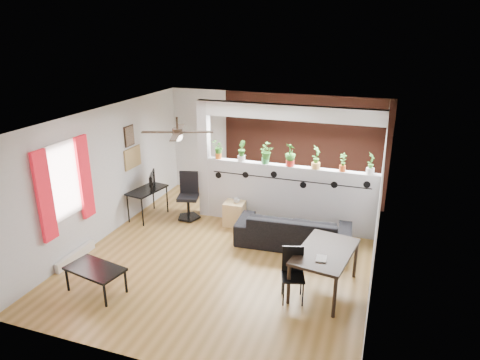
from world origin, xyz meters
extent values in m
cube|color=olive|center=(0.00, 0.00, -0.05)|extent=(6.30, 7.10, 0.10)
cube|color=#B7B7BA|center=(0.00, 3.02, 1.30)|extent=(6.30, 0.04, 2.90)
cube|color=#B7B7BA|center=(0.00, -3.02, 1.30)|extent=(6.30, 0.04, 2.90)
cube|color=#B7B7BA|center=(-2.62, 0.00, 1.30)|extent=(0.04, 7.10, 2.90)
cube|color=#B7B7BA|center=(2.62, 0.00, 1.30)|extent=(0.04, 7.10, 2.90)
cube|color=white|center=(0.00, 0.00, 2.65)|extent=(6.30, 7.10, 0.10)
cube|color=#BCBCC1|center=(0.80, 1.50, 0.68)|extent=(3.60, 0.18, 1.35)
cube|color=white|center=(0.80, 1.50, 2.45)|extent=(3.60, 0.18, 0.30)
cube|color=#BCBCC1|center=(-1.11, 1.50, 1.30)|extent=(0.22, 0.20, 2.60)
cube|color=#99422C|center=(0.80, 2.97, 1.30)|extent=(3.90, 0.05, 2.60)
cube|color=black|center=(0.80, 1.40, 1.08)|extent=(3.31, 0.01, 0.02)
cylinder|color=black|center=(-0.75, 1.40, 1.00)|extent=(0.14, 0.01, 0.14)
cylinder|color=black|center=(-0.13, 1.40, 1.08)|extent=(0.14, 0.01, 0.14)
cylinder|color=black|center=(0.49, 1.40, 1.16)|extent=(0.14, 0.01, 0.14)
cylinder|color=black|center=(1.11, 1.40, 1.00)|extent=(0.14, 0.01, 0.14)
cylinder|color=black|center=(1.73, 1.40, 1.08)|extent=(0.14, 0.01, 0.14)
cylinder|color=black|center=(2.35, 1.40, 1.16)|extent=(0.14, 0.01, 0.14)
cube|color=white|center=(-2.58, -1.20, 1.55)|extent=(0.02, 0.95, 1.25)
cube|color=white|center=(-2.57, -1.20, 1.55)|extent=(0.04, 1.05, 1.35)
cube|color=red|center=(-2.53, -1.70, 1.45)|extent=(0.06, 0.30, 1.55)
cube|color=red|center=(-2.53, -0.70, 1.45)|extent=(0.06, 0.30, 1.55)
cube|color=silver|center=(-2.54, -1.20, 0.09)|extent=(0.08, 1.00, 0.18)
cube|color=#9B7C4A|center=(-2.58, 0.95, 1.35)|extent=(0.03, 0.60, 0.45)
cube|color=#8C7259|center=(-2.58, 0.90, 1.85)|extent=(0.03, 0.30, 0.40)
cube|color=black|center=(-2.58, 0.90, 1.85)|extent=(0.02, 0.34, 0.44)
cylinder|color=black|center=(-0.80, -0.30, 2.50)|extent=(0.04, 0.04, 0.20)
cylinder|color=black|center=(-0.80, -0.30, 2.35)|extent=(0.18, 0.18, 0.10)
sphere|color=white|center=(-0.80, -0.30, 2.26)|extent=(0.17, 0.17, 0.17)
cube|color=black|center=(-0.48, -0.18, 2.34)|extent=(0.55, 0.29, 0.01)
cube|color=black|center=(-0.92, 0.02, 2.34)|extent=(0.29, 0.55, 0.01)
cube|color=black|center=(-1.12, -0.42, 2.34)|extent=(0.55, 0.29, 0.01)
cube|color=black|center=(-0.68, -0.62, 2.34)|extent=(0.29, 0.55, 0.01)
cylinder|color=orange|center=(-0.78, 1.50, 1.41)|extent=(0.14, 0.14, 0.12)
imported|color=#215C1A|center=(-0.78, 1.50, 1.60)|extent=(0.23, 0.24, 0.29)
cylinder|color=white|center=(-0.25, 1.50, 1.41)|extent=(0.16, 0.16, 0.12)
imported|color=#215C1A|center=(-0.25, 1.50, 1.62)|extent=(0.26, 0.28, 0.34)
cylinder|color=#338E43|center=(0.27, 1.50, 1.41)|extent=(0.15, 0.15, 0.12)
imported|color=#215C1A|center=(0.27, 1.50, 1.62)|extent=(0.28, 0.28, 0.33)
cylinder|color=red|center=(0.80, 1.50, 1.41)|extent=(0.17, 0.17, 0.12)
imported|color=#215C1A|center=(0.80, 1.50, 1.64)|extent=(0.31, 0.29, 0.37)
cylinder|color=#E6A751|center=(1.33, 1.50, 1.41)|extent=(0.18, 0.18, 0.12)
imported|color=#215C1A|center=(1.33, 1.50, 1.64)|extent=(0.25, 0.29, 0.38)
cylinder|color=#E8551B|center=(1.85, 1.50, 1.41)|extent=(0.13, 0.13, 0.12)
imported|color=#215C1A|center=(1.85, 1.50, 1.58)|extent=(0.21, 0.18, 0.27)
cylinder|color=white|center=(2.38, 1.50, 1.41)|extent=(0.16, 0.16, 0.12)
imported|color=#215C1A|center=(2.38, 1.50, 1.62)|extent=(0.22, 0.25, 0.33)
imported|color=black|center=(1.09, 0.70, 0.31)|extent=(2.15, 0.97, 0.61)
cube|color=tan|center=(-0.29, 1.16, 0.26)|extent=(0.44, 0.40, 0.52)
imported|color=gray|center=(-0.24, 1.16, 0.57)|extent=(0.16, 0.16, 0.11)
cube|color=black|center=(-2.25, 0.91, 0.65)|extent=(0.63, 0.99, 0.04)
cylinder|color=black|center=(-2.52, 0.52, 0.32)|extent=(0.03, 0.03, 0.63)
cylinder|color=black|center=(-2.12, 0.46, 0.32)|extent=(0.03, 0.03, 0.63)
cylinder|color=black|center=(-2.38, 1.36, 0.32)|extent=(0.03, 0.03, 0.63)
cylinder|color=black|center=(-1.98, 1.29, 0.32)|extent=(0.03, 0.03, 0.63)
imported|color=black|center=(-2.25, 1.06, 0.76)|extent=(0.33, 0.18, 0.19)
cylinder|color=black|center=(-1.36, 1.11, 0.04)|extent=(0.54, 0.54, 0.04)
cylinder|color=black|center=(-1.36, 1.11, 0.27)|extent=(0.06, 0.06, 0.45)
cube|color=black|center=(-1.36, 1.11, 0.51)|extent=(0.53, 0.53, 0.07)
cube|color=black|center=(-1.41, 1.30, 0.80)|extent=(0.41, 0.17, 0.49)
cube|color=black|center=(1.88, -0.65, 0.69)|extent=(0.99, 1.42, 0.05)
cylinder|color=black|center=(1.43, -1.20, 0.33)|extent=(0.06, 0.06, 0.67)
cylinder|color=black|center=(2.14, -1.31, 0.33)|extent=(0.06, 0.06, 0.67)
cylinder|color=black|center=(1.63, 0.01, 0.33)|extent=(0.06, 0.06, 0.67)
cylinder|color=black|center=(2.33, -0.10, 0.33)|extent=(0.06, 0.06, 0.67)
imported|color=gray|center=(1.78, -0.95, 0.73)|extent=(0.18, 0.23, 0.02)
cube|color=black|center=(1.47, -1.10, 0.41)|extent=(0.43, 0.43, 0.03)
cube|color=black|center=(1.43, -0.95, 0.64)|extent=(0.32, 0.12, 0.44)
cube|color=black|center=(1.37, -1.28, 0.21)|extent=(0.03, 0.03, 0.41)
cube|color=black|center=(1.66, -1.20, 0.21)|extent=(0.03, 0.03, 0.41)
cube|color=black|center=(1.29, -1.00, 0.42)|extent=(0.03, 0.03, 0.84)
cube|color=black|center=(1.57, -0.92, 0.42)|extent=(0.03, 0.03, 0.84)
cube|color=black|center=(-1.56, -1.90, 0.41)|extent=(1.01, 0.69, 0.04)
cylinder|color=black|center=(-2.01, -2.03, 0.20)|extent=(0.04, 0.04, 0.39)
cylinder|color=black|center=(-1.18, -2.19, 0.20)|extent=(0.04, 0.04, 0.39)
cylinder|color=black|center=(-1.93, -1.60, 0.20)|extent=(0.04, 0.04, 0.39)
cylinder|color=black|center=(-1.10, -1.76, 0.20)|extent=(0.04, 0.04, 0.39)
camera|label=1|loc=(2.55, -6.73, 4.04)|focal=32.00mm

